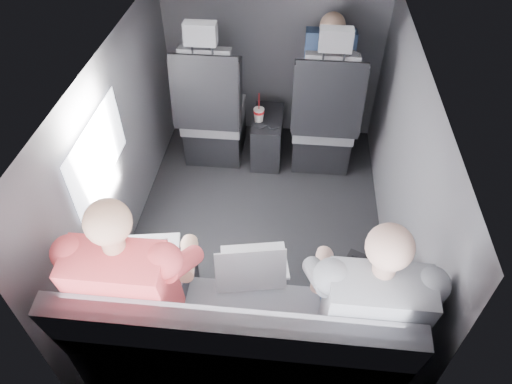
# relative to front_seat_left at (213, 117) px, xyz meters

# --- Properties ---
(floor) EXTENTS (2.60, 2.60, 0.00)m
(floor) POSITION_rel_front_seat_left_xyz_m (0.45, -0.84, -0.40)
(floor) COLOR black
(floor) RESTS_ON ground
(ceiling) EXTENTS (2.60, 2.60, 0.00)m
(ceiling) POSITION_rel_front_seat_left_xyz_m (0.45, -0.84, 0.95)
(ceiling) COLOR #B2B2AD
(ceiling) RESTS_ON panel_back
(panel_left) EXTENTS (0.02, 2.60, 1.35)m
(panel_left) POSITION_rel_front_seat_left_xyz_m (-0.45, -0.84, 0.27)
(panel_left) COLOR #56565B
(panel_left) RESTS_ON floor
(panel_right) EXTENTS (0.02, 2.60, 1.35)m
(panel_right) POSITION_rel_front_seat_left_xyz_m (1.35, -0.84, 0.27)
(panel_right) COLOR #56565B
(panel_right) RESTS_ON floor
(panel_front) EXTENTS (1.80, 0.02, 1.35)m
(panel_front) POSITION_rel_front_seat_left_xyz_m (0.45, 0.46, 0.27)
(panel_front) COLOR #56565B
(panel_front) RESTS_ON floor
(panel_back) EXTENTS (1.80, 0.02, 1.35)m
(panel_back) POSITION_rel_front_seat_left_xyz_m (0.45, -2.14, 0.27)
(panel_back) COLOR #56565B
(panel_back) RESTS_ON floor
(side_window) EXTENTS (0.02, 0.75, 0.42)m
(side_window) POSITION_rel_front_seat_left_xyz_m (-0.43, -1.14, 0.50)
(side_window) COLOR white
(side_window) RESTS_ON panel_left
(seatbelt) EXTENTS (0.35, 0.11, 0.59)m
(seatbelt) POSITION_rel_front_seat_left_xyz_m (0.90, -0.17, 0.40)
(seatbelt) COLOR black
(seatbelt) RESTS_ON front_seat_right
(front_seat_left) EXTENTS (0.52, 0.58, 1.26)m
(front_seat_left) POSITION_rel_front_seat_left_xyz_m (0.00, 0.00, 0.00)
(front_seat_left) COLOR black
(front_seat_left) RESTS_ON floor
(front_seat_right) EXTENTS (0.52, 0.58, 1.26)m
(front_seat_right) POSITION_rel_front_seat_left_xyz_m (0.90, 0.00, 0.00)
(front_seat_right) COLOR black
(front_seat_right) RESTS_ON floor
(center_console) EXTENTS (0.24, 0.48, 0.41)m
(center_console) POSITION_rel_front_seat_left_xyz_m (0.45, 0.04, -0.20)
(center_console) COLOR black
(center_console) RESTS_ON floor
(rear_bench) EXTENTS (1.60, 0.57, 0.92)m
(rear_bench) POSITION_rel_front_seat_left_xyz_m (0.45, -1.90, -0.09)
(rear_bench) COLOR slate
(rear_bench) RESTS_ON floor
(soda_cup) EXTENTS (0.09, 0.09, 0.26)m
(soda_cup) POSITION_rel_front_seat_left_xyz_m (0.38, -0.02, 0.07)
(soda_cup) COLOR white
(soda_cup) RESTS_ON center_console
(laptop_white) EXTENTS (0.35, 0.34, 0.24)m
(laptop_white) POSITION_rel_front_seat_left_xyz_m (-0.07, -1.61, 0.23)
(laptop_white) COLOR silver
(laptop_white) RESTS_ON passenger_rear_left
(laptop_silver) EXTENTS (0.39, 0.37, 0.25)m
(laptop_silver) POSITION_rel_front_seat_left_xyz_m (0.50, -1.64, 0.23)
(laptop_silver) COLOR silver
(laptop_silver) RESTS_ON rear_bench
(laptop_black) EXTENTS (0.38, 0.40, 0.23)m
(laptop_black) POSITION_rel_front_seat_left_xyz_m (1.12, -1.66, 0.23)
(laptop_black) COLOR black
(laptop_black) RESTS_ON passenger_rear_right
(passenger_rear_left) EXTENTS (0.55, 0.66, 1.30)m
(passenger_rear_left) POSITION_rel_front_seat_left_xyz_m (-0.04, -1.81, 0.26)
(passenger_rear_left) COLOR #333338
(passenger_rear_left) RESTS_ON rear_bench
(passenger_rear_right) EXTENTS (0.53, 0.65, 1.27)m
(passenger_rear_right) POSITION_rel_front_seat_left_xyz_m (1.06, -1.81, 0.25)
(passenger_rear_right) COLOR navy
(passenger_rear_right) RESTS_ON rear_bench
(passenger_front_right) EXTENTS (0.38, 0.38, 0.76)m
(passenger_front_right) POSITION_rel_front_seat_left_xyz_m (0.90, 0.26, 0.34)
(passenger_front_right) COLOR navy
(passenger_front_right) RESTS_ON front_seat_right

